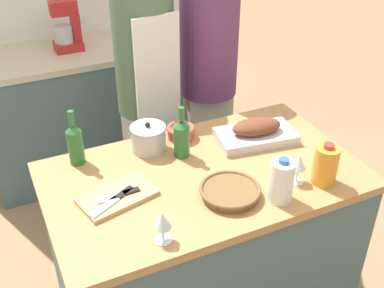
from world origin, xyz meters
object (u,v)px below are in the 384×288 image
object	(u,v)px
juice_jug	(326,165)
milk_jug	(282,181)
wicker_basket	(230,191)
wine_bottle_dark	(182,137)
wine_glass_left	(162,222)
wine_glass_right	(299,163)
knife_paring	(120,195)
stand_mixer	(67,30)
person_cook_guest	(208,71)
condiment_bottle_short	(204,27)
person_cook_aproned	(147,88)
roasting_pan	(256,132)
mixing_bowl	(181,131)
knife_chef	(114,200)
condiment_bottle_tall	(157,31)
wine_bottle_green	(75,143)
cutting_board	(118,197)
stock_pot	(148,138)

from	to	relation	value
juice_jug	milk_jug	bearing A→B (deg)	-174.98
wicker_basket	wine_bottle_dark	distance (m)	0.37
wine_glass_left	wine_glass_right	bearing A→B (deg)	7.85
knife_paring	stand_mixer	bearing A→B (deg)	84.07
person_cook_guest	knife_paring	bearing A→B (deg)	-123.90
condiment_bottle_short	person_cook_aproned	distance (m)	0.92
roasting_pan	mixing_bowl	size ratio (longest dim) A/B	2.86
wine_glass_left	knife_chef	xyz separation A→B (m)	(-0.10, 0.27, -0.07)
condiment_bottle_short	wine_glass_right	bearing A→B (deg)	-102.78
juice_jug	condiment_bottle_tall	xyz separation A→B (m)	(-0.08, 1.70, 0.05)
wine_bottle_green	person_cook_aproned	xyz separation A→B (m)	(0.51, 0.48, -0.05)
stand_mixer	condiment_bottle_tall	world-z (taller)	stand_mixer
condiment_bottle_short	cutting_board	bearing A→B (deg)	-127.32
roasting_pan	wicker_basket	distance (m)	0.45
wine_bottle_dark	condiment_bottle_short	size ratio (longest dim) A/B	1.55
knife_chef	stand_mixer	world-z (taller)	stand_mixer
wicker_basket	cutting_board	xyz separation A→B (m)	(-0.42, 0.18, -0.01)
milk_jug	cutting_board	bearing A→B (deg)	154.54
wicker_basket	mixing_bowl	size ratio (longest dim) A/B	1.81
mixing_bowl	milk_jug	size ratio (longest dim) A/B	0.71
cutting_board	person_cook_guest	distance (m)	1.15
wicker_basket	cutting_board	world-z (taller)	wicker_basket
roasting_pan	wine_glass_left	bearing A→B (deg)	-145.97
roasting_pan	wine_glass_right	world-z (taller)	wine_glass_right
roasting_pan	stand_mixer	size ratio (longest dim) A/B	1.20
milk_jug	condiment_bottle_tall	distance (m)	1.73
knife_paring	mixing_bowl	bearing A→B (deg)	38.38
wine_glass_left	person_cook_aproned	size ratio (longest dim) A/B	0.07
wine_bottle_green	milk_jug	bearing A→B (deg)	-41.83
wine_glass_left	person_cook_aproned	xyz separation A→B (m)	(0.35, 1.10, -0.04)
wine_bottle_dark	wine_glass_right	xyz separation A→B (m)	(0.36, -0.39, -0.00)
wine_glass_left	condiment_bottle_short	bearing A→B (deg)	59.61
cutting_board	wine_bottle_green	bearing A→B (deg)	104.53
wine_glass_left	condiment_bottle_short	distance (m)	2.01
cutting_board	stock_pot	xyz separation A→B (m)	(0.24, 0.29, 0.05)
cutting_board	knife_chef	xyz separation A→B (m)	(-0.02, -0.03, 0.01)
wicker_basket	stock_pot	bearing A→B (deg)	110.68
person_cook_aproned	wine_glass_left	bearing A→B (deg)	-113.12
roasting_pan	person_cook_guest	distance (m)	0.67
wine_bottle_dark	person_cook_aproned	size ratio (longest dim) A/B	0.15
roasting_pan	stock_pot	bearing A→B (deg)	163.99
stock_pot	condiment_bottle_tall	distance (m)	1.26
milk_jug	knife_chef	size ratio (longest dim) A/B	0.92
wine_glass_left	knife_paring	world-z (taller)	wine_glass_left
mixing_bowl	wine_glass_right	world-z (taller)	wine_glass_right
stock_pot	knife_chef	bearing A→B (deg)	-130.10
stand_mixer	wine_glass_right	bearing A→B (deg)	-73.25
knife_paring	stock_pot	bearing A→B (deg)	51.36
juice_jug	condiment_bottle_tall	world-z (taller)	condiment_bottle_tall
milk_jug	knife_chef	distance (m)	0.67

